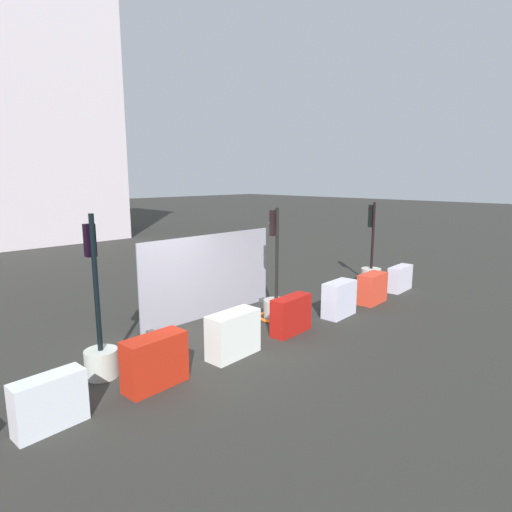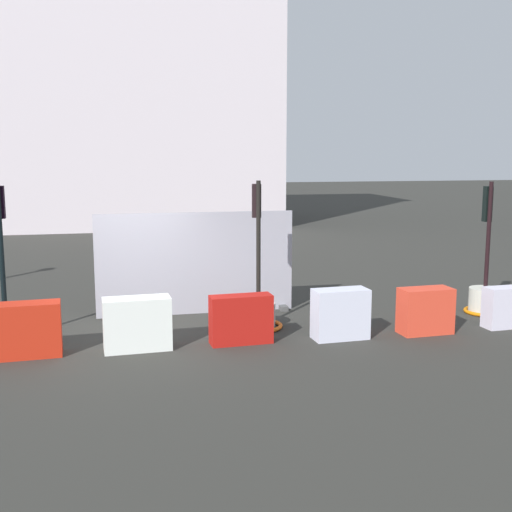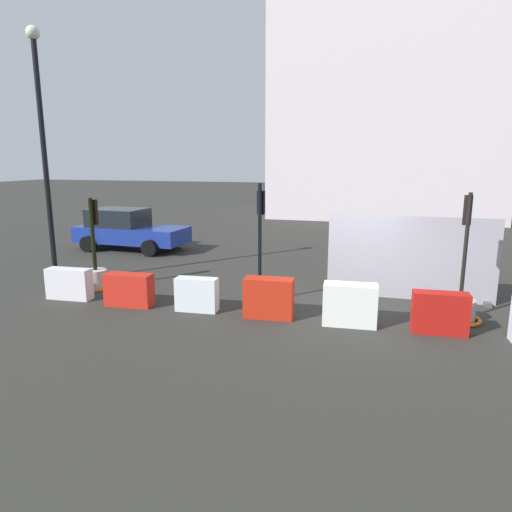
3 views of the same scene
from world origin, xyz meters
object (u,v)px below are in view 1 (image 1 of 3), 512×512
(traffic_light_2, at_px, (276,303))
(construction_barrier_3, at_px, (155,361))
(construction_barrier_4, at_px, (233,334))
(construction_barrier_8, at_px, (400,278))
(construction_barrier_5, at_px, (291,315))
(traffic_light_3, at_px, (371,272))
(construction_barrier_6, at_px, (339,299))
(traffic_light_1, at_px, (100,346))
(construction_barrier_7, at_px, (372,288))
(construction_barrier_2, at_px, (49,403))

(traffic_light_2, bearing_deg, construction_barrier_3, -167.26)
(construction_barrier_3, height_order, construction_barrier_4, construction_barrier_4)
(traffic_light_2, distance_m, construction_barrier_8, 4.90)
(traffic_light_2, relative_size, construction_barrier_5, 2.53)
(traffic_light_3, relative_size, construction_barrier_6, 2.70)
(traffic_light_1, xyz_separation_m, construction_barrier_5, (4.10, -1.02, -0.15))
(traffic_light_3, xyz_separation_m, construction_barrier_4, (-7.25, -1.07, 0.03))
(traffic_light_3, bearing_deg, construction_barrier_7, -149.25)
(construction_barrier_6, relative_size, construction_barrier_7, 1.02)
(traffic_light_1, xyz_separation_m, construction_barrier_7, (7.59, -1.12, -0.16))
(traffic_light_1, xyz_separation_m, traffic_light_3, (9.54, 0.04, -0.16))
(traffic_light_1, bearing_deg, construction_barrier_2, -140.26)
(construction_barrier_6, bearing_deg, traffic_light_3, 17.72)
(traffic_light_1, height_order, construction_barrier_4, traffic_light_1)
(construction_barrier_5, relative_size, construction_barrier_7, 1.11)
(construction_barrier_3, height_order, construction_barrier_8, construction_barrier_3)
(traffic_light_3, relative_size, construction_barrier_5, 2.47)
(construction_barrier_3, bearing_deg, construction_barrier_2, -179.41)
(traffic_light_1, height_order, construction_barrier_2, traffic_light_1)
(traffic_light_1, distance_m, traffic_light_2, 4.62)
(traffic_light_1, height_order, construction_barrier_3, traffic_light_1)
(traffic_light_2, relative_size, construction_barrier_3, 2.51)
(construction_barrier_6, distance_m, construction_barrier_8, 3.50)
(traffic_light_2, distance_m, construction_barrier_5, 1.07)
(construction_barrier_7, bearing_deg, construction_barrier_5, 178.42)
(traffic_light_3, bearing_deg, construction_barrier_4, -171.61)
(traffic_light_2, height_order, construction_barrier_7, traffic_light_2)
(traffic_light_3, bearing_deg, construction_barrier_6, -162.28)
(traffic_light_1, height_order, construction_barrier_6, traffic_light_1)
(construction_barrier_4, height_order, construction_barrier_5, construction_barrier_4)
(construction_barrier_4, height_order, construction_barrier_6, construction_barrier_6)
(construction_barrier_5, height_order, construction_barrier_8, construction_barrier_5)
(traffic_light_3, height_order, construction_barrier_2, traffic_light_3)
(traffic_light_1, height_order, construction_barrier_7, traffic_light_1)
(construction_barrier_4, xyz_separation_m, construction_barrier_7, (5.30, -0.09, -0.03))
(traffic_light_3, distance_m, construction_barrier_6, 3.80)
(traffic_light_3, xyz_separation_m, construction_barrier_8, (-0.12, -1.10, -0.03))
(traffic_light_2, xyz_separation_m, construction_barrier_3, (-4.13, -0.93, 0.05))
(traffic_light_3, distance_m, construction_barrier_8, 1.11)
(construction_barrier_5, distance_m, construction_barrier_7, 3.49)
(traffic_light_2, distance_m, construction_barrier_7, 3.15)
(traffic_light_1, relative_size, construction_barrier_8, 2.70)
(traffic_light_1, xyz_separation_m, construction_barrier_8, (9.42, -1.07, -0.19))
(construction_barrier_2, distance_m, construction_barrier_3, 1.74)
(construction_barrier_4, bearing_deg, construction_barrier_7, -0.95)
(construction_barrier_7, bearing_deg, construction_barrier_3, 179.23)
(traffic_light_2, bearing_deg, construction_barrier_4, -157.99)
(construction_barrier_8, bearing_deg, construction_barrier_4, 179.74)
(traffic_light_2, xyz_separation_m, construction_barrier_5, (-0.52, -0.93, 0.03))
(traffic_light_2, height_order, construction_barrier_2, traffic_light_2)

